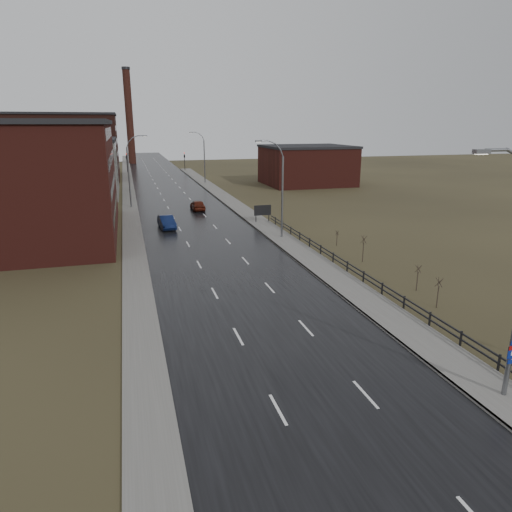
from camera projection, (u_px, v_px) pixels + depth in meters
ground at (363, 459)px, 18.46m from camera, size 320.00×320.00×0.00m
road at (182, 207)px, 73.91m from camera, size 14.00×300.00×0.06m
sidewalk_right at (283, 240)px, 53.02m from camera, size 3.20×180.00×0.18m
curb_right at (270, 240)px, 52.63m from camera, size 0.16×180.00×0.18m
sidewalk_left at (130, 210)px, 71.76m from camera, size 2.40×260.00×0.12m
warehouse_near at (14, 180)px, 52.70m from camera, size 22.44×28.56×13.50m
warehouse_mid at (72, 167)px, 84.40m from camera, size 16.32×20.40×10.50m
warehouse_far at (61, 147)px, 110.13m from camera, size 26.52×24.48×15.50m
building_right at (307, 165)px, 100.95m from camera, size 18.36×16.32×8.50m
smokestack at (129, 116)px, 151.22m from camera, size 2.70×2.70×30.70m
streetlight_right_mid at (280, 189)px, 52.32m from camera, size 3.36×0.28×11.35m
streetlight_left at (130, 171)px, 72.13m from camera, size 3.36×0.28×11.35m
streetlight_right_far at (203, 157)px, 102.23m from camera, size 3.36×0.28×11.35m
guardrail at (368, 278)px, 37.87m from camera, size 0.10×53.05×1.10m
shrub_c at (438, 292)px, 33.29m from camera, size 0.55×0.58×2.31m
shrub_d at (418, 277)px, 36.73m from camera, size 0.52×0.54×2.17m
shrub_e at (363, 248)px, 44.38m from camera, size 0.62×0.66×2.65m
shrub_f at (337, 238)px, 50.50m from camera, size 0.41×0.44×1.72m
billboard at (263, 211)px, 61.96m from camera, size 2.39×0.17×2.44m
traffic_light_left at (126, 156)px, 126.01m from camera, size 0.58×2.73×5.30m
traffic_light_right at (184, 155)px, 130.17m from camera, size 0.58×2.73×5.30m
car_near at (167, 223)px, 58.68m from camera, size 2.16×5.08×1.63m
car_far at (198, 205)px, 71.03m from camera, size 1.96×4.80×1.63m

